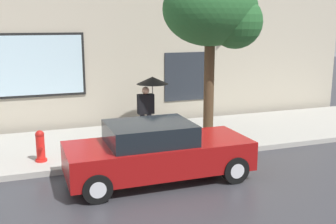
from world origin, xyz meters
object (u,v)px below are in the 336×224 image
at_px(street_tree, 216,13).
at_px(fire_hydrant, 40,146).
at_px(pedestrian_with_umbrella, 150,91).
at_px(parked_car, 157,152).

bearing_deg(street_tree, fire_hydrant, 179.63).
height_order(fire_hydrant, street_tree, street_tree).
distance_m(pedestrian_with_umbrella, street_tree, 2.95).
xyz_separation_m(parked_car, street_tree, (2.38, 1.88, 3.24)).
distance_m(parked_car, street_tree, 4.44).
bearing_deg(pedestrian_with_umbrella, parked_car, -104.64).
distance_m(parked_car, fire_hydrant, 3.18).
xyz_separation_m(parked_car, pedestrian_with_umbrella, (0.74, 2.84, 0.98)).
bearing_deg(parked_car, pedestrian_with_umbrella, 75.36).
height_order(pedestrian_with_umbrella, street_tree, street_tree).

